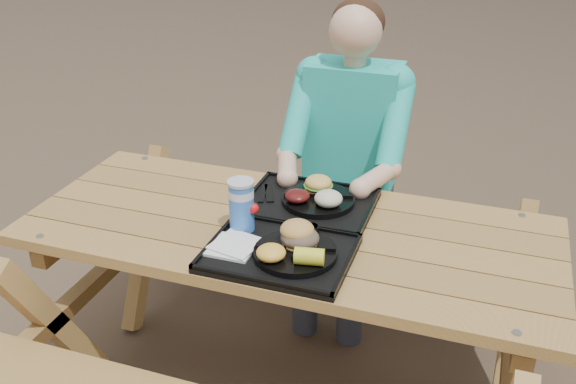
% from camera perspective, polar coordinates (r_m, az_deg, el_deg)
% --- Properties ---
extents(picnic_table, '(1.80, 1.49, 0.75)m').
position_cam_1_polar(picnic_table, '(2.39, 0.00, -10.86)').
color(picnic_table, '#999999').
rests_on(picnic_table, ground).
extents(tray_near, '(0.45, 0.35, 0.02)m').
position_cam_1_polar(tray_near, '(2.01, -0.79, -5.56)').
color(tray_near, black).
rests_on(tray_near, picnic_table).
extents(tray_far, '(0.45, 0.35, 0.02)m').
position_cam_1_polar(tray_far, '(2.29, 1.91, -1.13)').
color(tray_far, black).
rests_on(tray_far, picnic_table).
extents(plate_near, '(0.26, 0.26, 0.02)m').
position_cam_1_polar(plate_near, '(1.98, 0.67, -5.42)').
color(plate_near, black).
rests_on(plate_near, tray_near).
extents(plate_far, '(0.26, 0.26, 0.02)m').
position_cam_1_polar(plate_far, '(2.29, 2.71, -0.69)').
color(plate_far, black).
rests_on(plate_far, tray_far).
extents(napkin_stack, '(0.14, 0.14, 0.02)m').
position_cam_1_polar(napkin_stack, '(2.02, -4.97, -4.80)').
color(napkin_stack, white).
rests_on(napkin_stack, tray_near).
extents(soda_cup, '(0.08, 0.08, 0.17)m').
position_cam_1_polar(soda_cup, '(2.09, -4.15, -1.31)').
color(soda_cup, blue).
rests_on(soda_cup, tray_near).
extents(condiment_bbq, '(0.05, 0.05, 0.03)m').
position_cam_1_polar(condiment_bbq, '(2.11, 0.29, -3.13)').
color(condiment_bbq, '#320605').
rests_on(condiment_bbq, tray_near).
extents(condiment_mustard, '(0.05, 0.05, 0.03)m').
position_cam_1_polar(condiment_mustard, '(2.09, 2.06, -3.40)').
color(condiment_mustard, orange).
rests_on(condiment_mustard, tray_near).
extents(sandwich, '(0.11, 0.11, 0.12)m').
position_cam_1_polar(sandwich, '(1.97, 1.08, -3.23)').
color(sandwich, '#CA9347').
rests_on(sandwich, plate_near).
extents(mac_cheese, '(0.09, 0.09, 0.04)m').
position_cam_1_polar(mac_cheese, '(1.92, -1.52, -5.41)').
color(mac_cheese, yellow).
rests_on(mac_cheese, plate_near).
extents(corn_cob, '(0.10, 0.10, 0.05)m').
position_cam_1_polar(corn_cob, '(1.90, 1.90, -5.74)').
color(corn_cob, yellow).
rests_on(corn_cob, plate_near).
extents(cutlery_far, '(0.08, 0.14, 0.01)m').
position_cam_1_polar(cutlery_far, '(2.35, -1.70, -0.08)').
color(cutlery_far, black).
rests_on(cutlery_far, tray_far).
extents(burger, '(0.10, 0.10, 0.09)m').
position_cam_1_polar(burger, '(2.31, 2.72, 1.12)').
color(burger, '#E6B651').
rests_on(burger, plate_far).
extents(baked_beans, '(0.09, 0.09, 0.04)m').
position_cam_1_polar(baked_beans, '(2.24, 0.83, -0.36)').
color(baked_beans, '#511110').
rests_on(baked_beans, plate_far).
extents(potato_salad, '(0.10, 0.10, 0.05)m').
position_cam_1_polar(potato_salad, '(2.22, 3.61, -0.58)').
color(potato_salad, beige).
rests_on(potato_salad, plate_far).
extents(diner, '(0.48, 0.84, 1.28)m').
position_cam_1_polar(diner, '(2.80, 5.47, 1.49)').
color(diner, '#1BBFA8').
rests_on(diner, ground).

